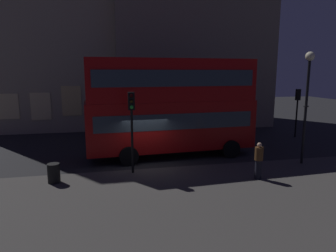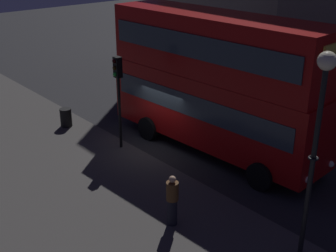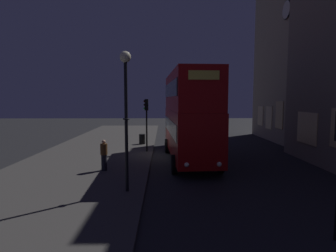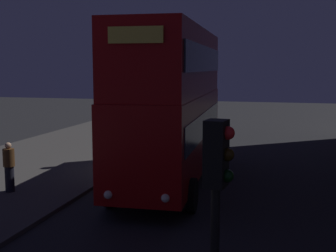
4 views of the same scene
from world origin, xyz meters
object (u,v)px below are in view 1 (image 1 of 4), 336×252
(street_lamp, at_px, (308,86))
(litter_bin, at_px, (54,173))
(pedestrian, at_px, (259,160))
(double_decker_bus, at_px, (171,103))
(traffic_light_far_side, at_px, (297,103))
(traffic_light_near_kerb, at_px, (132,116))

(street_lamp, xyz_separation_m, litter_bin, (-12.79, -0.32, -3.76))
(pedestrian, xyz_separation_m, litter_bin, (-9.25, 1.42, -0.44))
(double_decker_bus, height_order, traffic_light_far_side, double_decker_bus)
(traffic_light_near_kerb, distance_m, street_lamp, 9.30)
(traffic_light_far_side, height_order, pedestrian, traffic_light_far_side)
(traffic_light_near_kerb, xyz_separation_m, litter_bin, (-3.60, -0.61, -2.42))
(traffic_light_far_side, height_order, street_lamp, street_lamp)
(pedestrian, bearing_deg, double_decker_bus, -171.88)
(litter_bin, bearing_deg, traffic_light_far_side, 22.23)
(traffic_light_near_kerb, height_order, traffic_light_far_side, traffic_light_near_kerb)
(traffic_light_near_kerb, bearing_deg, traffic_light_far_side, 26.99)
(traffic_light_near_kerb, bearing_deg, street_lamp, -0.17)
(pedestrian, bearing_deg, traffic_light_far_side, 114.05)
(street_lamp, bearing_deg, pedestrian, -153.88)
(pedestrian, relative_size, litter_bin, 1.96)
(double_decker_bus, distance_m, street_lamp, 7.45)
(double_decker_bus, height_order, litter_bin, double_decker_bus)
(traffic_light_far_side, distance_m, litter_bin, 18.40)
(traffic_light_far_side, xyz_separation_m, pedestrian, (-7.67, -8.34, -1.70))
(double_decker_bus, height_order, traffic_light_near_kerb, double_decker_bus)
(street_lamp, xyz_separation_m, pedestrian, (-3.55, -1.74, -3.32))
(traffic_light_near_kerb, bearing_deg, double_decker_bus, 50.66)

